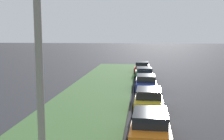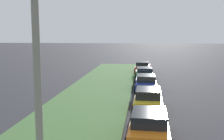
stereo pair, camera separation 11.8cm
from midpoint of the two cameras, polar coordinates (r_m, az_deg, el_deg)
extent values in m
cube|color=#517F42|center=(16.25, -8.08, -10.51)|extent=(60.00, 6.00, 0.12)
cube|color=orange|center=(13.43, 7.78, -12.12)|extent=(4.35, 1.93, 0.70)
cube|color=black|center=(13.04, 7.83, -9.83)|extent=(2.25, 1.67, 0.55)
cylinder|color=black|center=(14.81, 4.25, -11.19)|extent=(0.65, 0.24, 0.64)
cylinder|color=black|center=(14.82, 11.35, -11.32)|extent=(0.65, 0.24, 0.64)
cube|color=gold|center=(18.58, 7.54, -6.55)|extent=(4.35, 1.91, 0.70)
cube|color=black|center=(18.24, 7.57, -4.80)|extent=(2.24, 1.66, 0.55)
cylinder|color=black|center=(19.97, 4.96, -6.26)|extent=(0.65, 0.24, 0.64)
cylinder|color=black|center=(19.96, 10.15, -6.35)|extent=(0.65, 0.24, 0.64)
cylinder|color=black|center=(17.36, 4.49, -8.37)|extent=(0.65, 0.24, 0.64)
cylinder|color=black|center=(17.36, 10.50, -8.48)|extent=(0.65, 0.24, 0.64)
cube|color=#23389E|center=(24.66, 7.01, -3.04)|extent=(4.31, 1.83, 0.70)
cube|color=black|center=(24.36, 7.04, -1.68)|extent=(2.21, 1.62, 0.55)
cylinder|color=black|center=(26.03, 4.96, -3.01)|extent=(0.64, 0.22, 0.64)
cylinder|color=black|center=(26.07, 8.93, -3.06)|extent=(0.64, 0.22, 0.64)
cylinder|color=black|center=(23.38, 4.85, -4.21)|extent=(0.64, 0.22, 0.64)
cylinder|color=black|center=(23.42, 9.27, -4.27)|extent=(0.64, 0.22, 0.64)
cube|color=#1E6B38|center=(30.11, 6.65, -1.11)|extent=(4.39, 2.03, 0.70)
cube|color=black|center=(29.82, 6.69, 0.02)|extent=(2.28, 1.72, 0.55)
cylinder|color=black|center=(31.44, 4.86, -1.18)|extent=(0.65, 0.25, 0.64)
cylinder|color=black|center=(31.54, 8.13, -1.20)|extent=(0.65, 0.25, 0.64)
cylinder|color=black|center=(28.77, 5.01, -2.00)|extent=(0.65, 0.25, 0.64)
cylinder|color=black|center=(28.89, 8.58, -2.01)|extent=(0.65, 0.25, 0.64)
cube|color=red|center=(36.23, 6.31, 0.36)|extent=(4.39, 2.02, 0.70)
cube|color=black|center=(35.96, 6.31, 1.31)|extent=(2.28, 1.71, 0.55)
cylinder|color=black|center=(37.65, 5.05, 0.26)|extent=(0.65, 0.25, 0.64)
cylinder|color=black|center=(37.56, 7.79, 0.20)|extent=(0.65, 0.25, 0.64)
cylinder|color=black|center=(34.98, 4.72, -0.29)|extent=(0.65, 0.25, 0.64)
cylinder|color=black|center=(34.89, 7.67, -0.36)|extent=(0.65, 0.25, 0.64)
cylinder|color=gray|center=(8.97, -15.38, -1.21)|extent=(0.24, 0.24, 7.50)
camera|label=1|loc=(0.06, -90.14, -0.02)|focal=43.35mm
camera|label=2|loc=(0.06, 89.86, 0.02)|focal=43.35mm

